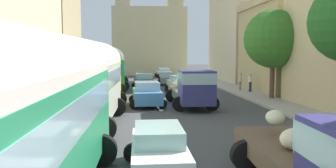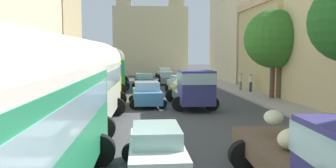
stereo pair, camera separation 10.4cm
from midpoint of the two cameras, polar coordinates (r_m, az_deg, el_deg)
The scene contains 23 objects.
ground_plane at distance 28.26m, azimuth -0.59°, elevation -1.96°, with size 154.00×154.00×0.00m, color #424344.
sidewalk_left at distance 28.59m, azimuth -15.24°, elevation -1.92°, with size 2.50×70.00×0.14m, color gray.
sidewalk_right at distance 29.74m, azimuth 13.47°, elevation -1.61°, with size 2.50×70.00×0.14m, color #ADA59D.
building_left_2 at distance 23.91m, azimuth -26.19°, elevation 11.64°, with size 4.66×14.98×12.77m.
building_left_3 at distance 36.30m, azimuth -18.85°, elevation 7.63°, with size 4.83×10.06×10.42m.
building_right_2 at distance 33.14m, azimuth 19.13°, elevation 6.19°, with size 6.26×9.89×8.46m.
building_right_3 at distance 44.69m, azimuth 11.75°, elevation 8.61°, with size 4.84×13.50×12.48m.
distant_church at distance 56.25m, azimuth -2.99°, elevation 8.08°, with size 11.78×6.37×18.96m.
parked_bus_0 at distance 7.89m, azimuth -22.18°, elevation -4.33°, with size 3.34×9.95×4.07m.
parked_bus_1 at distance 16.65m, azimuth -13.21°, elevation 0.89°, with size 3.44×9.00×4.14m.
parked_bus_2 at distance 25.58m, azimuth -10.46°, elevation 2.38°, with size 3.37×9.95×4.13m.
parked_bus_3 at distance 34.55m, azimuth -9.13°, elevation 3.04°, with size 3.43×9.92×4.07m.
cargo_truck_0 at distance 8.27m, azimuth 25.95°, elevation -11.64°, with size 3.27×6.92×2.33m.
cargo_truck_1 at distance 21.78m, azimuth 4.23°, elevation -0.72°, with size 2.95×6.81×2.49m.
car_0 at distance 29.72m, azimuth 1.96°, elevation -0.06°, with size 2.28×4.48×1.59m.
car_1 at distance 37.91m, azimuth 0.07°, elevation 0.96°, with size 2.38×3.86×1.43m.
car_2 at distance 49.14m, azimuth -0.57°, elevation 1.92°, with size 2.52×3.82×1.40m.
car_3 at distance 10.02m, azimuth -1.68°, elevation -11.00°, with size 2.14×3.91×1.42m.
car_4 at distance 22.66m, azimuth -3.44°, elevation -1.67°, with size 2.46×3.99×1.63m.
car_5 at distance 32.94m, azimuth -3.91°, elevation 0.43°, with size 2.45×3.86×1.58m.
pedestrian_0 at distance 30.66m, azimuth 13.81°, elevation 0.29°, with size 0.43×0.43×1.73m.
pedestrian_1 at distance 31.72m, azimuth 12.19°, elevation 0.55°, with size 0.44×0.44×1.75m.
roadside_tree_2 at distance 26.62m, azimuth 17.38°, elevation 7.22°, with size 4.34×4.34×6.76m.
Camera 2 is at (-2.26, -0.95, 3.52)m, focal length 36.31 mm.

